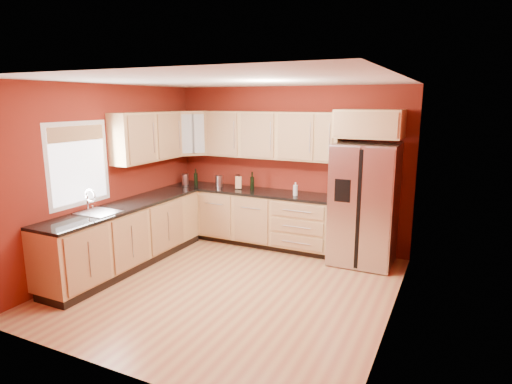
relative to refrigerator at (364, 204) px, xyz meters
The scene contains 23 objects.
floor 2.29m from the refrigerator, 129.72° to the right, with size 4.00×4.00×0.00m, color #AD6643.
ceiling 2.72m from the refrigerator, 129.72° to the right, with size 4.00×4.00×0.00m, color silver.
wall_back 1.46m from the refrigerator, 164.48° to the left, with size 4.00×0.04×2.60m, color maroon.
wall_front 3.89m from the refrigerator, 110.43° to the right, with size 4.00×0.04×2.60m, color maroon.
wall_left 3.75m from the refrigerator, 154.12° to the right, with size 0.04×4.00×2.60m, color maroon.
wall_right 1.80m from the refrigerator, 68.20° to the right, with size 0.04×4.00×2.60m, color maroon.
base_cabinets_back 1.95m from the refrigerator, behind, with size 2.90×0.60×0.88m, color tan.
base_cabinets_left 3.49m from the refrigerator, 151.95° to the right, with size 0.60×2.80×0.88m, color tan.
countertop_back 1.90m from the refrigerator, behind, with size 2.90×0.62×0.04m, color black.
countertop_left 3.45m from the refrigerator, 151.87° to the right, with size 0.62×2.80×0.04m, color black.
upper_cabinets_back 1.87m from the refrigerator, behind, with size 2.30×0.33×0.75m, color tan.
upper_cabinets_left 3.44m from the refrigerator, 164.22° to the right, with size 0.33×1.35×0.75m, color tan.
corner_upper_cabinet 3.16m from the refrigerator, behind, with size 0.62×0.33×0.75m, color tan.
over_fridge_cabinet 1.16m from the refrigerator, 90.00° to the left, with size 0.92×0.60×0.40m, color tan.
refrigerator is the anchor object (origin of this frame).
window 4.01m from the refrigerator, 147.46° to the right, with size 0.03×0.90×1.00m, color white.
sink_faucet 3.71m from the refrigerator, 145.05° to the right, with size 0.50×0.42×0.30m, color white, non-canonical shape.
canister_left 2.50m from the refrigerator, behind, with size 0.12×0.12×0.20m, color #BBBAC0.
canister_right 3.13m from the refrigerator, behind, with size 0.12×0.12×0.19m, color #BBBAC0.
wine_bottle_a 1.88m from the refrigerator, behind, with size 0.07×0.07×0.30m, color black, non-canonical shape.
wine_bottle_b 2.94m from the refrigerator, behind, with size 0.07×0.07×0.29m, color black, non-canonical shape.
knife_block 2.13m from the refrigerator, behind, with size 0.10×0.09×0.21m, color tan.
soap_dispenser 1.08m from the refrigerator, behind, with size 0.07×0.07×0.21m, color silver.
Camera 1 is at (2.55, -4.52, 2.36)m, focal length 30.00 mm.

